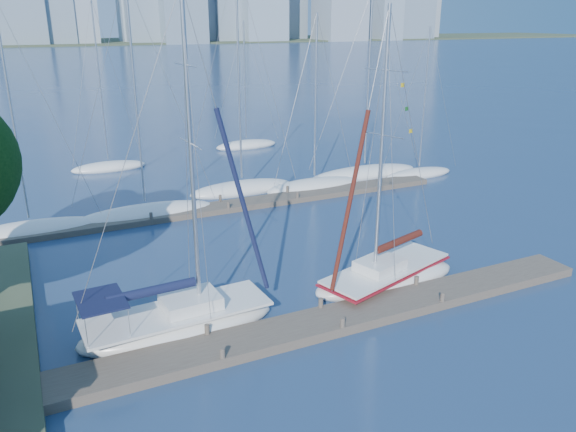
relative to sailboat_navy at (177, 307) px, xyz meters
name	(u,v)px	position (x,y,z in m)	size (l,w,h in m)	color
ground	(331,325)	(5.78, -2.22, -1.12)	(700.00, 700.00, 0.00)	navy
near_dock	(331,321)	(5.78, -2.22, -0.92)	(26.00, 2.00, 0.40)	#50443B
far_dock	(239,205)	(7.78, 13.78, -0.94)	(30.00, 1.80, 0.36)	#50443B
far_shore	(31,43)	(5.78, 317.78, -1.12)	(800.00, 100.00, 1.50)	#38472D
sailboat_navy	(177,307)	(0.00, 0.00, 0.00)	(8.09, 3.03, 13.62)	white
sailboat_maroon	(387,263)	(10.02, 0.01, -0.02)	(7.93, 4.59, 13.04)	white
bg_boat_0	(31,230)	(-4.95, 14.36, -0.85)	(8.28, 3.72, 13.58)	white
bg_boat_1	(146,213)	(1.77, 14.50, -0.83)	(9.13, 4.48, 14.72)	white
bg_boat_2	(242,188)	(9.27, 17.01, -0.81)	(8.16, 5.20, 16.07)	white
bg_boat_3	(314,186)	(14.36, 15.39, -0.85)	(7.96, 4.20, 12.75)	white
bg_boat_4	(364,173)	(19.62, 16.78, -0.83)	(9.77, 3.30, 14.46)	white
bg_boat_5	(419,173)	(23.67, 15.03, -0.89)	(6.42, 3.55, 11.74)	white
bg_boat_6	(109,167)	(1.54, 27.84, -0.85)	(6.41, 3.81, 13.80)	white
bg_boat_7	(247,145)	(15.10, 30.95, -0.86)	(6.54, 4.53, 12.14)	white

